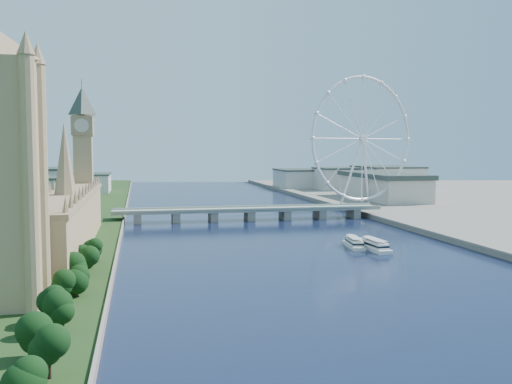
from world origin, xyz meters
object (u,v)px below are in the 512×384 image
object	(u,v)px
victoria_tower	(1,160)
tour_boat_near	(354,247)
tour_boat_far	(375,250)
london_eye	(362,139)

from	to	relation	value
victoria_tower	tour_boat_near	bearing A→B (deg)	31.54
tour_boat_near	tour_boat_far	bearing A→B (deg)	-49.01
london_eye	tour_boat_near	world-z (taller)	london_eye
victoria_tower	tour_boat_near	xyz separation A→B (m)	(170.93, 104.92, -54.49)
tour_boat_near	victoria_tower	bearing A→B (deg)	-141.24
london_eye	victoria_tower	bearing A→B (deg)	-130.35
victoria_tower	london_eye	size ratio (longest dim) A/B	0.90
victoria_tower	london_eye	distance (m)	393.99
tour_boat_far	london_eye	bearing A→B (deg)	66.42
victoria_tower	tour_boat_near	distance (m)	207.83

